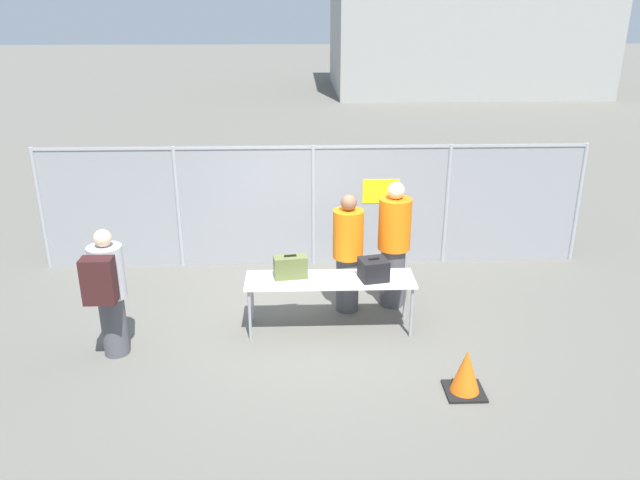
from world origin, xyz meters
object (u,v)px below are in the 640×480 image
object	(u,v)px
utility_trailer	(391,206)
security_worker_near	(348,252)
suitcase_olive	(290,267)
security_worker_far	(394,243)
inspection_table	(330,283)
traveler_hooded	(108,289)
suitcase_black	(374,269)
traffic_cone	(466,373)

from	to	relation	value
utility_trailer	security_worker_near	bearing A→B (deg)	-107.86
suitcase_olive	security_worker_far	bearing A→B (deg)	23.04
inspection_table	traveler_hooded	bearing A→B (deg)	-167.64
inspection_table	suitcase_black	xyz separation A→B (m)	(0.56, -0.03, 0.19)
suitcase_olive	security_worker_far	size ratio (longest dim) A/B	0.25
suitcase_olive	traffic_cone	xyz separation A→B (m)	(1.96, -1.61, -0.63)
traffic_cone	inspection_table	bearing A→B (deg)	133.21
suitcase_black	security_worker_far	xyz separation A→B (m)	(0.37, 0.72, 0.08)
traffic_cone	security_worker_near	bearing A→B (deg)	119.29
security_worker_near	security_worker_far	world-z (taller)	security_worker_far
suitcase_black	traffic_cone	distance (m)	1.85
suitcase_olive	traveler_hooded	world-z (taller)	traveler_hooded
traveler_hooded	traffic_cone	xyz separation A→B (m)	(4.15, -0.94, -0.65)
traveler_hooded	security_worker_near	world-z (taller)	security_worker_near
suitcase_olive	traffic_cone	world-z (taller)	suitcase_olive
suitcase_olive	traffic_cone	distance (m)	2.61
suitcase_black	utility_trailer	bearing A→B (deg)	78.47
suitcase_olive	traveler_hooded	distance (m)	2.28
traveler_hooded	utility_trailer	distance (m)	6.16
utility_trailer	security_worker_far	bearing A→B (deg)	-97.78
security_worker_near	security_worker_far	bearing A→B (deg)	-162.59
suitcase_olive	traffic_cone	bearing A→B (deg)	-39.35
suitcase_black	suitcase_olive	bearing A→B (deg)	174.76
inspection_table	suitcase_black	bearing A→B (deg)	-2.82
inspection_table	utility_trailer	distance (m)	4.23
traveler_hooded	suitcase_olive	bearing A→B (deg)	26.43
suitcase_black	traffic_cone	xyz separation A→B (m)	(0.88, -1.51, -0.62)
suitcase_olive	traveler_hooded	size ratio (longest dim) A/B	0.28
security_worker_far	suitcase_olive	bearing A→B (deg)	0.61
inspection_table	security_worker_far	size ratio (longest dim) A/B	1.21
security_worker_near	utility_trailer	distance (m)	3.65
traffic_cone	suitcase_olive	bearing A→B (deg)	140.65
inspection_table	traffic_cone	world-z (taller)	inspection_table
suitcase_olive	utility_trailer	world-z (taller)	suitcase_olive
security_worker_near	suitcase_black	bearing A→B (deg)	122.06
traveler_hooded	traffic_cone	bearing A→B (deg)	-3.31
suitcase_black	security_worker_near	bearing A→B (deg)	116.73
suitcase_olive	traveler_hooded	bearing A→B (deg)	-163.10
inspection_table	traveler_hooded	xyz separation A→B (m)	(-2.70, -0.59, 0.23)
suitcase_black	traffic_cone	world-z (taller)	suitcase_black
suitcase_black	traveler_hooded	xyz separation A→B (m)	(-3.27, -0.56, 0.04)
traveler_hooded	security_worker_far	size ratio (longest dim) A/B	0.90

